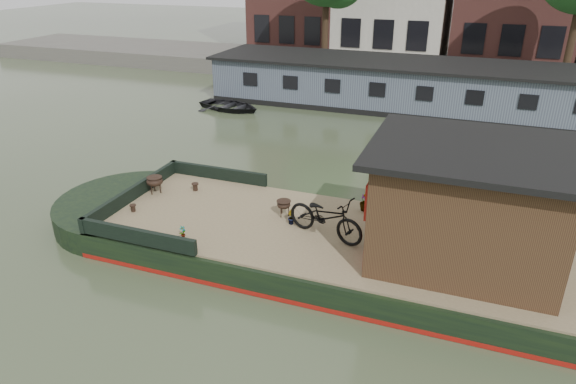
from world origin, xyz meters
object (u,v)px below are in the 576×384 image
(brazier_front, at_px, (284,208))
(dinghy, at_px, (230,103))
(cabin, at_px, (467,203))
(bicycle, at_px, (326,217))
(brazier_rear, at_px, (155,185))

(brazier_front, bearing_deg, dinghy, 122.58)
(cabin, relative_size, bicycle, 2.11)
(cabin, xyz_separation_m, brazier_front, (-4.11, 0.44, -1.03))
(bicycle, distance_m, dinghy, 13.50)
(brazier_rear, xyz_separation_m, dinghy, (-2.93, 10.29, -0.57))
(brazier_rear, bearing_deg, bicycle, -7.87)
(cabin, height_order, dinghy, cabin)
(bicycle, height_order, brazier_front, bicycle)
(cabin, bearing_deg, brazier_rear, 176.40)
(bicycle, distance_m, brazier_front, 1.42)
(bicycle, relative_size, brazier_front, 4.76)
(brazier_front, xyz_separation_m, dinghy, (-6.60, 10.33, -0.54))
(brazier_front, distance_m, dinghy, 12.27)
(bicycle, xyz_separation_m, brazier_rear, (-4.91, 0.68, -0.27))
(cabin, bearing_deg, dinghy, 134.84)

